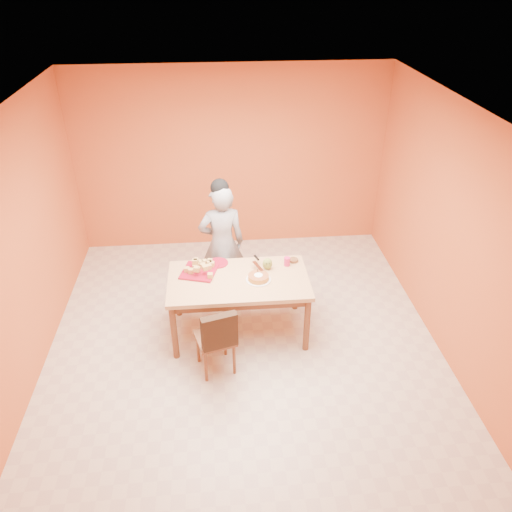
{
  "coord_description": "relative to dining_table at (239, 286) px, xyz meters",
  "views": [
    {
      "loc": [
        -0.26,
        -4.41,
        3.94
      ],
      "look_at": [
        0.16,
        0.3,
        1.05
      ],
      "focal_mm": 35.0,
      "sensor_mm": 36.0,
      "label": 1
    }
  ],
  "objects": [
    {
      "name": "dining_table",
      "position": [
        0.0,
        0.0,
        0.0
      ],
      "size": [
        1.6,
        0.9,
        0.76
      ],
      "color": "tan",
      "rests_on": "floor"
    },
    {
      "name": "wall_right",
      "position": [
        2.29,
        -0.29,
        0.68
      ],
      "size": [
        0.0,
        5.0,
        5.0
      ],
      "primitive_type": "plane",
      "rotation": [
        1.57,
        0.0,
        -1.57
      ],
      "color": "#C65D2D",
      "rests_on": "floor"
    },
    {
      "name": "sponge_cake",
      "position": [
        0.22,
        -0.05,
        0.13
      ],
      "size": [
        0.3,
        0.3,
        0.05
      ],
      "primitive_type": "cylinder",
      "rotation": [
        0.0,
        0.0,
        -0.34
      ],
      "color": "#C58133",
      "rests_on": "white_cake_plate"
    },
    {
      "name": "dining_chair",
      "position": [
        -0.29,
        -0.62,
        -0.22
      ],
      "size": [
        0.49,
        0.55,
        0.85
      ],
      "rotation": [
        0.0,
        0.0,
        0.27
      ],
      "color": "brown",
      "rests_on": "floor"
    },
    {
      "name": "red_dinner_plate",
      "position": [
        -0.22,
        0.35,
        0.1
      ],
      "size": [
        0.31,
        0.31,
        0.01
      ],
      "primitive_type": "cylinder",
      "rotation": [
        0.0,
        0.0,
        0.38
      ],
      "color": "maroon",
      "rests_on": "dining_table"
    },
    {
      "name": "person",
      "position": [
        -0.16,
        0.75,
        0.13
      ],
      "size": [
        0.62,
        0.45,
        1.59
      ],
      "primitive_type": "imported",
      "rotation": [
        0.0,
        0.0,
        3.26
      ],
      "color": "gray",
      "rests_on": "floor"
    },
    {
      "name": "ceiling",
      "position": [
        0.04,
        -0.29,
        2.03
      ],
      "size": [
        5.0,
        5.0,
        0.0
      ],
      "primitive_type": "plane",
      "rotation": [
        3.14,
        0.0,
        0.0
      ],
      "color": "white",
      "rests_on": "wall_back"
    },
    {
      "name": "checker_tin",
      "position": [
        0.68,
        0.31,
        0.11
      ],
      "size": [
        0.11,
        0.11,
        0.03
      ],
      "primitive_type": "cylinder",
      "rotation": [
        0.0,
        0.0,
        -0.0
      ],
      "color": "#361D0E",
      "rests_on": "dining_table"
    },
    {
      "name": "pastry_platter",
      "position": [
        -0.45,
        0.17,
        0.11
      ],
      "size": [
        0.47,
        0.47,
        0.02
      ],
      "primitive_type": "cube",
      "rotation": [
        0.0,
        0.0,
        -0.29
      ],
      "color": "maroon",
      "rests_on": "dining_table"
    },
    {
      "name": "egg_ornament",
      "position": [
        0.35,
        0.18,
        0.17
      ],
      "size": [
        0.13,
        0.11,
        0.14
      ],
      "primitive_type": "ellipsoid",
      "rotation": [
        0.0,
        0.0,
        -0.12
      ],
      "color": "olive",
      "rests_on": "dining_table"
    },
    {
      "name": "white_cake_plate",
      "position": [
        0.22,
        -0.05,
        0.1
      ],
      "size": [
        0.32,
        0.32,
        0.01
      ],
      "primitive_type": "cylinder",
      "rotation": [
        0.0,
        0.0,
        0.12
      ],
      "color": "white",
      "rests_on": "dining_table"
    },
    {
      "name": "magenta_glass",
      "position": [
        0.59,
        0.24,
        0.15
      ],
      "size": [
        0.09,
        0.09,
        0.1
      ],
      "primitive_type": "cylinder",
      "rotation": [
        0.0,
        0.0,
        -0.19
      ],
      "color": "#C11C57",
      "rests_on": "dining_table"
    },
    {
      "name": "floor",
      "position": [
        0.04,
        -0.29,
        -0.67
      ],
      "size": [
        5.0,
        5.0,
        0.0
      ],
      "primitive_type": "plane",
      "color": "beige",
      "rests_on": "ground"
    },
    {
      "name": "pastry_pile",
      "position": [
        -0.45,
        0.17,
        0.17
      ],
      "size": [
        0.34,
        0.34,
        0.11
      ],
      "primitive_type": null,
      "color": "tan",
      "rests_on": "pastry_platter"
    },
    {
      "name": "wall_back",
      "position": [
        0.04,
        2.21,
        0.68
      ],
      "size": [
        4.5,
        0.0,
        4.5
      ],
      "primitive_type": "plane",
      "rotation": [
        1.57,
        0.0,
        0.0
      ],
      "color": "#C65D2D",
      "rests_on": "floor"
    },
    {
      "name": "wall_left",
      "position": [
        -2.21,
        -0.29,
        0.68
      ],
      "size": [
        0.0,
        5.0,
        5.0
      ],
      "primitive_type": "plane",
      "rotation": [
        1.57,
        0.0,
        1.57
      ],
      "color": "#C65D2D",
      "rests_on": "floor"
    },
    {
      "name": "cake_server",
      "position": [
        0.23,
        0.13,
        0.17
      ],
      "size": [
        0.12,
        0.23,
        0.01
      ],
      "primitive_type": "cube",
      "rotation": [
        0.0,
        0.0,
        0.35
      ],
      "color": "white",
      "rests_on": "sponge_cake"
    }
  ]
}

